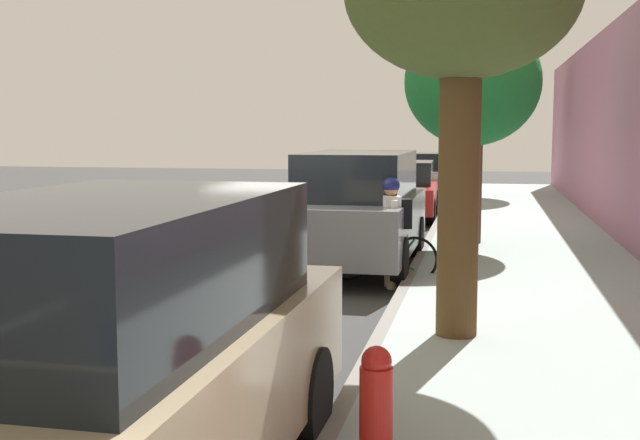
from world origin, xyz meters
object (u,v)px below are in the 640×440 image
at_px(parked_sedan_white_farthest, 425,175).
at_px(parked_suv_grey_mid, 358,209).
at_px(street_tree_far_end, 472,84).
at_px(cyclist_with_backpack, 393,221).
at_px(fire_hydrant, 376,408).
at_px(parked_sedan_red_far, 402,190).
at_px(street_tree_corner, 479,80).
at_px(bicycle_at_curb, 381,257).
at_px(parked_suv_tan_second, 109,360).

bearing_deg(parked_sedan_white_farthest, parked_suv_grey_mid, -90.06).
bearing_deg(street_tree_far_end, cyclist_with_backpack, -104.78).
xyz_separation_m(street_tree_far_end, fire_hydrant, (-0.39, -10.97, -2.64)).
xyz_separation_m(parked_sedan_white_farthest, street_tree_far_end, (1.81, -12.95, 2.47)).
relative_size(parked_sedan_red_far, parked_sedan_white_farthest, 1.00).
distance_m(parked_sedan_red_far, parked_sedan_white_farthest, 7.51).
distance_m(parked_suv_grey_mid, parked_sedan_red_far, 7.91).
height_order(street_tree_far_end, street_tree_corner, street_tree_corner).
bearing_deg(bicycle_at_curb, fire_hydrant, -83.11).
bearing_deg(parked_sedan_white_farthest, fire_hydrant, -86.60).
xyz_separation_m(parked_suv_grey_mid, cyclist_with_backpack, (0.77, -1.56, -0.01)).
xyz_separation_m(parked_sedan_white_farthest, cyclist_with_backpack, (0.75, -16.97, 0.26)).
height_order(parked_suv_tan_second, cyclist_with_backpack, parked_suv_tan_second).
distance_m(parked_suv_tan_second, parked_sedan_white_farthest, 24.67).
height_order(parked_sedan_red_far, cyclist_with_backpack, cyclist_with_backpack).
xyz_separation_m(street_tree_far_end, street_tree_corner, (0.00, 11.97, 0.76)).
bearing_deg(cyclist_with_backpack, parked_sedan_red_far, 94.85).
height_order(parked_sedan_red_far, parked_sedan_white_farthest, same).
relative_size(parked_suv_grey_mid, street_tree_far_end, 1.08).
distance_m(parked_sedan_white_farthest, cyclist_with_backpack, 16.99).
bearing_deg(parked_sedan_white_farthest, street_tree_far_end, -82.04).
height_order(bicycle_at_curb, street_tree_far_end, street_tree_far_end).
bearing_deg(bicycle_at_curb, parked_sedan_red_far, 93.67).
bearing_deg(parked_suv_grey_mid, parked_sedan_red_far, 90.24).
height_order(parked_sedan_red_far, street_tree_corner, street_tree_corner).
bearing_deg(parked_sedan_white_farthest, parked_suv_tan_second, -90.17).
bearing_deg(parked_sedan_white_farthest, parked_sedan_red_far, -90.39).
height_order(parked_suv_grey_mid, street_tree_far_end, street_tree_far_end).
distance_m(parked_sedan_white_farthest, fire_hydrant, 23.97).
bearing_deg(cyclist_with_backpack, street_tree_corner, 86.21).
height_order(parked_sedan_white_farthest, bicycle_at_curb, parked_sedan_white_farthest).
bearing_deg(street_tree_corner, bicycle_at_curb, -94.72).
xyz_separation_m(parked_sedan_red_far, street_tree_far_end, (1.86, -5.45, 2.47)).
relative_size(bicycle_at_curb, fire_hydrant, 2.10).
relative_size(parked_sedan_white_farthest, street_tree_corner, 0.80).
xyz_separation_m(parked_suv_grey_mid, bicycle_at_curb, (0.54, -1.12, -0.64)).
bearing_deg(parked_sedan_red_far, parked_sedan_white_farthest, 89.61).
relative_size(parked_suv_tan_second, fire_hydrant, 5.63).
distance_m(parked_suv_tan_second, parked_sedan_red_far, 17.16).
bearing_deg(parked_suv_tan_second, bicycle_at_curb, 85.79).
bearing_deg(cyclist_with_backpack, fire_hydrant, -84.50).
relative_size(cyclist_with_backpack, street_tree_corner, 0.30).
xyz_separation_m(parked_suv_grey_mid, parked_sedan_red_far, (-0.03, 7.90, -0.27)).
bearing_deg(parked_sedan_red_far, street_tree_far_end, -71.14).
xyz_separation_m(parked_suv_tan_second, parked_sedan_white_farthest, (0.07, 24.67, -0.27)).
bearing_deg(cyclist_with_backpack, bicycle_at_curb, 117.00).
bearing_deg(bicycle_at_curb, street_tree_far_end, 70.25).
bearing_deg(street_tree_corner, fire_hydrant, -90.97).
bearing_deg(parked_suv_grey_mid, bicycle_at_curb, -64.11).
bearing_deg(fire_hydrant, parked_sedan_red_far, 95.12).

